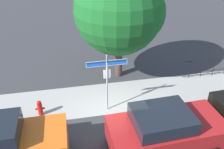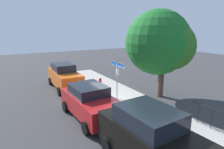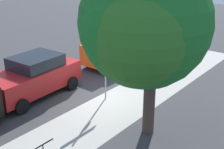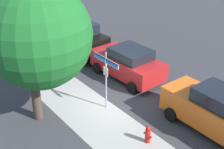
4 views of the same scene
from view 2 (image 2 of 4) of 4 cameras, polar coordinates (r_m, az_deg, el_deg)
The scene contains 8 objects.
ground_plane at distance 13.07m, azimuth 0.38°, elevation -7.84°, with size 60.00×60.00×0.00m, color #38383A.
sidewalk_strip at distance 12.26m, azimuth 10.51°, elevation -9.58°, with size 24.00×2.60×0.00m, color #A8A49C.
street_sign at distance 12.81m, azimuth 1.57°, elevation 1.11°, with size 1.77×0.07×2.86m.
shade_tree at distance 13.13m, azimuth 14.92°, elevation 9.48°, with size 4.63×4.42×6.12m.
car_orange at distance 15.91m, azimuth -14.31°, elevation -0.50°, with size 4.66×1.95×2.02m.
car_red at distance 10.48m, azimuth -6.66°, elevation -8.18°, with size 4.38×2.30×1.80m.
car_black at distance 7.07m, azimuth 12.20°, elevation -18.74°, with size 4.64×2.32×2.13m.
fire_hydrant at distance 15.91m, azimuth -3.60°, elevation -2.41°, with size 0.42×0.22×0.78m.
Camera 2 is at (10.50, -6.11, 4.82)m, focal length 29.99 mm.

